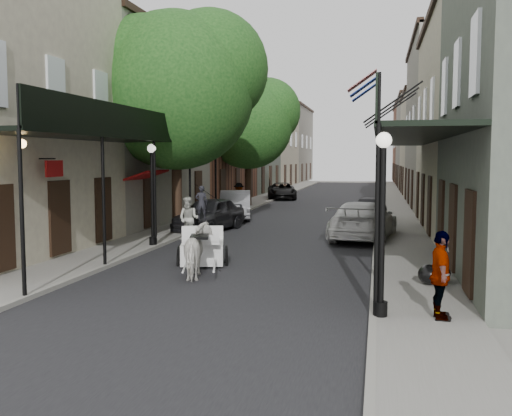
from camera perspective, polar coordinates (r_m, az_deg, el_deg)
The scene contains 24 objects.
ground at distance 14.57m, azimuth -4.22°, elevation -8.16°, with size 140.00×140.00×0.00m, color gray.
road at distance 34.01m, azimuth 5.28°, elevation -0.60°, with size 8.00×90.00×0.01m, color black.
sidewalk_left at distance 34.95m, azimuth -2.88°, elevation -0.35°, with size 2.20×90.00×0.12m, color gray.
sidewalk_right at distance 33.79m, azimuth 13.73°, elevation -0.67°, with size 2.20×90.00×0.12m, color gray.
building_row_left at distance 45.44m, azimuth -4.05°, elevation 7.43°, with size 5.00×80.00×10.50m, color beige.
building_row_right at distance 43.90m, azimuth 18.25°, elevation 7.28°, with size 5.00×80.00×10.50m, color gray.
gallery_left at distance 22.40m, azimuth -11.09°, elevation 6.80°, with size 2.20×18.05×4.88m.
gallery_right at distance 20.62m, azimuth 14.38°, elevation 6.90°, with size 2.20×18.05×4.88m.
tree_near at distance 25.36m, azimuth -7.02°, elevation 12.15°, with size 7.31×6.80×9.63m.
tree_far at distance 38.76m, azimuth -0.21°, elevation 8.73°, with size 6.45×6.00×8.61m.
lamppost_right_near at distance 11.68m, azimuth 12.51°, elevation -1.33°, with size 0.32×0.32×3.71m.
lamppost_left at distance 21.26m, azimuth -10.33°, elevation 1.51°, with size 0.32×0.32×3.71m.
lamppost_right_far at distance 31.64m, azimuth 12.28°, elevation 2.59°, with size 0.32×0.32×3.71m.
horse at distance 15.91m, azimuth -5.68°, elevation -4.29°, with size 0.81×1.78×1.50m, color silver.
carriage at distance 18.20m, azimuth -5.33°, elevation -2.40°, with size 1.90×2.46×2.52m.
pedestrian_walking at distance 23.09m, azimuth -6.74°, elevation -1.07°, with size 0.86×0.67×1.77m, color #B8B9AF.
pedestrian_sidewalk_left at distance 34.40m, azimuth -1.72°, elevation 1.10°, with size 1.11×0.64×1.72m, color gray.
pedestrian_sidewalk_right at distance 11.91m, azimuth 17.99°, elevation -6.42°, with size 1.04×0.43×1.77m, color gray.
car_left_near at distance 26.08m, azimuth -4.69°, elevation -0.62°, with size 1.82×4.51×1.54m, color black.
car_left_mid at distance 31.10m, azimuth -2.09°, elevation 0.31°, with size 1.63×4.68×1.54m, color gray.
car_left_far at distance 46.13m, azimuth 2.59°, elevation 1.71°, with size 2.23×4.84×1.35m, color black.
car_right_near at distance 23.68m, azimuth 10.69°, elevation -1.23°, with size 2.19×5.39×1.56m, color silver.
car_right_far at distance 32.73m, azimuth 11.35°, elevation 0.15°, with size 1.42×3.54×1.21m, color black.
trash_bags at distance 15.36m, azimuth 17.38°, elevation -6.32°, with size 0.87×1.02×0.51m.
Camera 1 is at (4.00, -13.61, 3.31)m, focal length 40.00 mm.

